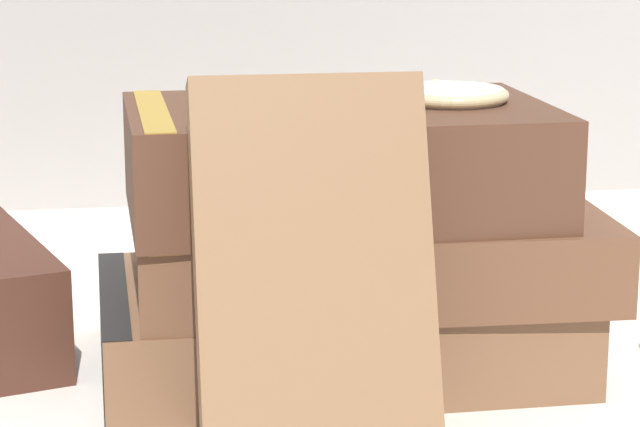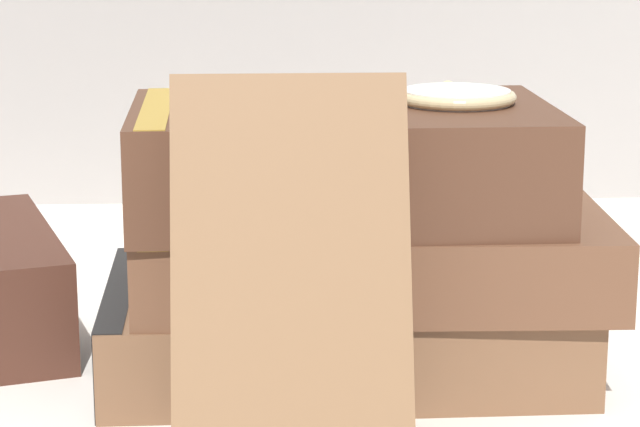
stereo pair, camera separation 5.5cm
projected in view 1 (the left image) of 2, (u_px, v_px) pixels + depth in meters
The scene contains 6 objects.
ground_plane at pixel (348, 391), 0.57m from camera, with size 3.00×3.00×0.00m, color silver.
book_flat_bottom at pixel (321, 324), 0.59m from camera, with size 0.21×0.14×0.04m.
book_flat_middle at pixel (358, 250), 0.58m from camera, with size 0.20×0.12×0.04m.
book_flat_top at pixel (338, 160), 0.57m from camera, with size 0.18×0.12×0.05m.
book_leaning_front at pixel (315, 292), 0.48m from camera, with size 0.09×0.07×0.14m.
pocket_watch at pixel (450, 95), 0.57m from camera, with size 0.05×0.05×0.01m.
Camera 1 is at (-0.09, -0.52, 0.20)m, focal length 75.00 mm.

